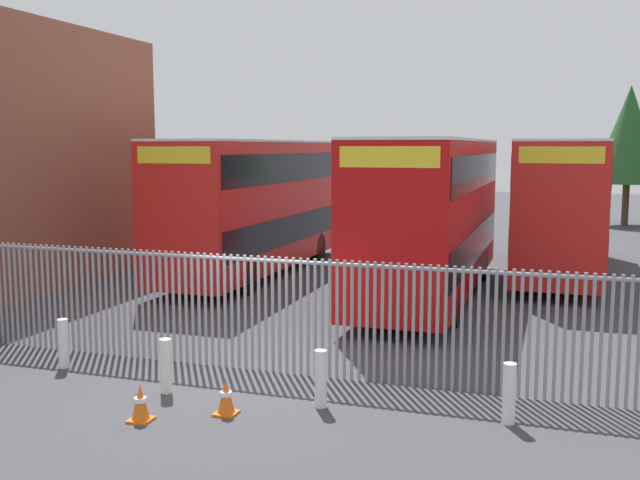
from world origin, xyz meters
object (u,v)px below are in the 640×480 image
(double_decker_bus_near_gate, at_px, (432,211))
(bollard_far_right, at_px, (509,394))
(double_decker_bus_behind_fence_left, at_px, (560,201))
(traffic_cone_mid_forecourt, at_px, (140,403))
(bollard_near_right, at_px, (321,379))
(bollard_center_front, at_px, (166,366))
(bollard_near_left, at_px, (63,343))
(traffic_cone_by_gate, at_px, (226,397))
(double_decker_bus_behind_fence_right, at_px, (257,201))

(double_decker_bus_near_gate, height_order, bollard_far_right, double_decker_bus_near_gate)
(double_decker_bus_behind_fence_left, relative_size, traffic_cone_mid_forecourt, 18.32)
(double_decker_bus_behind_fence_left, xyz_separation_m, bollard_near_right, (-3.54, -14.48, -1.95))
(bollard_center_front, distance_m, bollard_near_right, 2.75)
(bollard_near_right, bearing_deg, double_decker_bus_near_gate, 88.97)
(double_decker_bus_near_gate, xyz_separation_m, bollard_near_right, (-0.17, -9.35, -1.95))
(double_decker_bus_behind_fence_left, bearing_deg, bollard_near_right, -103.74)
(double_decker_bus_behind_fence_left, bearing_deg, bollard_far_right, -92.38)
(double_decker_bus_near_gate, distance_m, traffic_cone_mid_forecourt, 11.32)
(bollard_center_front, bearing_deg, bollard_near_left, 166.13)
(bollard_far_right, bearing_deg, traffic_cone_mid_forecourt, -162.53)
(bollard_center_front, relative_size, traffic_cone_by_gate, 1.61)
(bollard_far_right, distance_m, traffic_cone_mid_forecourt, 5.66)
(double_decker_bus_behind_fence_left, relative_size, traffic_cone_by_gate, 18.32)
(bollard_near_left, distance_m, traffic_cone_by_gate, 4.22)
(bollard_near_left, bearing_deg, double_decker_bus_behind_fence_left, 57.65)
(double_decker_bus_behind_fence_left, xyz_separation_m, bollard_center_front, (-6.28, -14.66, -1.95))
(bollard_near_left, xyz_separation_m, traffic_cone_by_gate, (4.03, -1.25, -0.19))
(traffic_cone_by_gate, relative_size, traffic_cone_mid_forecourt, 1.00)
(bollard_center_front, xyz_separation_m, traffic_cone_mid_forecourt, (0.30, -1.27, -0.19))
(bollard_near_left, xyz_separation_m, bollard_center_front, (2.60, -0.64, 0.00))
(bollard_far_right, bearing_deg, bollard_center_front, -175.72)
(double_decker_bus_behind_fence_left, xyz_separation_m, traffic_cone_by_gate, (-4.85, -15.27, -2.13))
(traffic_cone_mid_forecourt, bearing_deg, bollard_center_front, 103.10)
(double_decker_bus_behind_fence_right, height_order, bollard_center_front, double_decker_bus_behind_fence_right)
(double_decker_bus_behind_fence_left, distance_m, bollard_center_front, 16.07)
(double_decker_bus_behind_fence_left, height_order, bollard_near_right, double_decker_bus_behind_fence_left)
(double_decker_bus_near_gate, xyz_separation_m, traffic_cone_mid_forecourt, (-2.61, -10.81, -2.13))
(double_decker_bus_near_gate, xyz_separation_m, double_decker_bus_behind_fence_left, (3.37, 5.13, 0.00))
(bollard_center_front, relative_size, bollard_far_right, 1.00)
(double_decker_bus_behind_fence_right, relative_size, bollard_near_right, 11.38)
(bollard_near_left, distance_m, bollard_far_right, 8.29)
(bollard_center_front, bearing_deg, double_decker_bus_behind_fence_left, 66.81)
(bollard_center_front, bearing_deg, traffic_cone_mid_forecourt, -76.90)
(bollard_center_front, xyz_separation_m, bollard_far_right, (5.69, 0.43, 0.00))
(bollard_center_front, bearing_deg, double_decker_bus_near_gate, 73.04)
(bollard_near_left, bearing_deg, double_decker_bus_near_gate, 58.22)
(bollard_center_front, bearing_deg, traffic_cone_by_gate, -22.91)
(double_decker_bus_behind_fence_right, xyz_separation_m, traffic_cone_by_gate, (4.65, -12.05, -2.13))
(bollard_center_front, xyz_separation_m, traffic_cone_by_gate, (1.43, -0.60, -0.19))
(double_decker_bus_behind_fence_right, distance_m, bollard_near_right, 12.89)
(bollard_far_right, xyz_separation_m, traffic_cone_by_gate, (-4.26, -1.03, -0.19))
(bollard_near_right, bearing_deg, traffic_cone_by_gate, -149.01)
(bollard_near_left, height_order, bollard_near_right, same)
(double_decker_bus_near_gate, distance_m, bollard_far_right, 9.72)
(double_decker_bus_behind_fence_right, xyz_separation_m, bollard_center_front, (3.23, -11.44, -1.95))
(traffic_cone_by_gate, height_order, traffic_cone_mid_forecourt, same)
(bollard_far_right, height_order, traffic_cone_mid_forecourt, bollard_far_right)
(bollard_near_left, bearing_deg, bollard_far_right, -1.50)
(double_decker_bus_behind_fence_right, xyz_separation_m, traffic_cone_mid_forecourt, (3.52, -12.72, -2.13))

